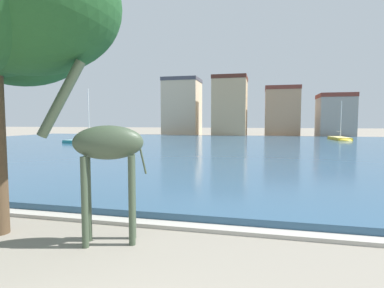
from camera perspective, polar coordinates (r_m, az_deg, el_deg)
The scene contains 9 objects.
harbor_water at distance 35.62m, azimuth 9.62°, elevation -0.64°, with size 91.33×53.24×0.34m, color #2D5170.
quay_edge_coping at distance 9.35m, azimuth -0.67°, elevation -15.24°, with size 91.33×0.50×0.12m, color #ADA89E.
giraffe_statue at distance 8.10m, azimuth -16.46°, elevation -0.41°, with size 2.76×1.45×4.98m.
sailboat_teal at distance 44.95m, azimuth -18.55°, elevation 0.49°, with size 3.75×7.58×7.69m.
sailboat_yellow at distance 52.02m, azimuth 26.10°, elevation 0.76°, with size 2.43×6.70×6.32m.
townhouse_corner_house at distance 70.05m, azimuth -1.85°, elevation 6.96°, with size 8.00×7.48×12.92m.
townhouse_tall_gabled at distance 64.86m, azimuth 7.14°, elevation 6.97°, with size 6.98×7.57×12.54m.
townhouse_narrow_midrow at distance 66.78m, azimuth 16.51°, elevation 5.84°, with size 7.02×6.31×10.42m.
townhouse_end_terrace at distance 67.20m, azimuth 25.25°, elevation 4.84°, with size 6.62×6.94×8.64m.
Camera 1 is at (2.09, -2.58, 3.18)m, focal length 28.43 mm.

